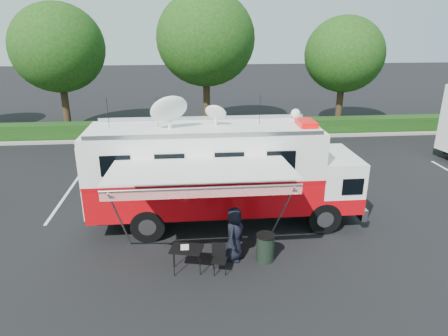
% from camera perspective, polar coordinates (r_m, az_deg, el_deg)
% --- Properties ---
extents(ground_plane, '(120.00, 120.00, 0.00)m').
position_cam_1_polar(ground_plane, '(14.79, 0.18, -7.60)').
color(ground_plane, black).
rests_on(ground_plane, ground).
extents(back_border, '(60.00, 6.14, 8.87)m').
position_cam_1_polar(back_border, '(26.13, 0.03, 15.91)').
color(back_border, '#9E998E').
rests_on(back_border, ground_plane).
extents(stall_lines, '(24.12, 5.50, 0.01)m').
position_cam_1_polar(stall_lines, '(17.46, -2.38, -3.12)').
color(stall_lines, silver).
rests_on(stall_lines, ground_plane).
extents(command_truck, '(9.44, 2.60, 4.54)m').
position_cam_1_polar(command_truck, '(13.99, -0.15, -0.55)').
color(command_truck, black).
rests_on(command_truck, ground_plane).
extents(awning, '(5.15, 2.66, 3.11)m').
position_cam_1_polar(awning, '(11.08, -3.28, -0.80)').
color(awning, white).
rests_on(awning, ground_plane).
extents(person, '(0.83, 0.99, 1.72)m').
position_cam_1_polar(person, '(12.65, 1.44, -12.79)').
color(person, black).
rests_on(person, ground_plane).
extents(folding_table, '(1.03, 0.83, 0.77)m').
position_cam_1_polar(folding_table, '(11.76, -5.38, -11.51)').
color(folding_table, black).
rests_on(folding_table, ground_plane).
extents(folding_chair, '(0.51, 0.54, 0.87)m').
position_cam_1_polar(folding_chair, '(11.83, -0.70, -12.39)').
color(folding_chair, black).
rests_on(folding_chair, ground_plane).
extents(trash_bin, '(0.59, 0.59, 0.87)m').
position_cam_1_polar(trash_bin, '(12.41, 5.92, -11.21)').
color(trash_bin, black).
rests_on(trash_bin, ground_plane).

